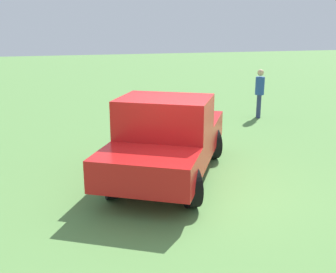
% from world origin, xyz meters
% --- Properties ---
extents(ground_plane, '(80.00, 80.00, 0.00)m').
position_xyz_m(ground_plane, '(0.00, 0.00, 0.00)').
color(ground_plane, '#5B8C47').
extents(pickup_truck, '(4.90, 3.93, 1.81)m').
position_xyz_m(pickup_truck, '(-0.68, -0.29, 0.93)').
color(pickup_truck, black).
rests_on(pickup_truck, ground_plane).
extents(person_bystander, '(0.42, 0.42, 1.74)m').
position_xyz_m(person_bystander, '(-5.55, 4.62, 0.98)').
color(person_bystander, navy).
rests_on(person_bystander, ground_plane).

